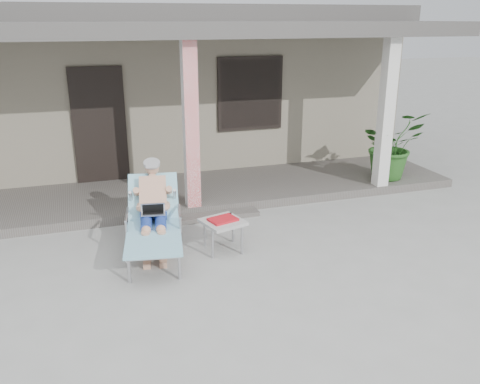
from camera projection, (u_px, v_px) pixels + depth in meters
name	position (u px, v px, depth m)	size (l,w,h in m)	color
ground	(231.00, 272.00, 6.43)	(60.00, 60.00, 0.00)	#9E9E99
house	(149.00, 81.00, 11.74)	(10.40, 5.40, 3.30)	gray
porch_deck	(183.00, 193.00, 9.10)	(10.00, 2.00, 0.15)	#605B56
porch_overhang	(177.00, 35.00, 8.17)	(10.00, 2.30, 2.85)	silver
porch_step	(198.00, 218.00, 8.08)	(2.00, 0.30, 0.07)	#605B56
lounger	(153.00, 199.00, 6.82)	(0.98, 1.92, 1.21)	#B7B7BC
side_table	(223.00, 223.00, 6.94)	(0.64, 0.64, 0.47)	#B0B0AB
potted_palm	(391.00, 145.00, 9.56)	(1.16, 1.00, 1.29)	#26591E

